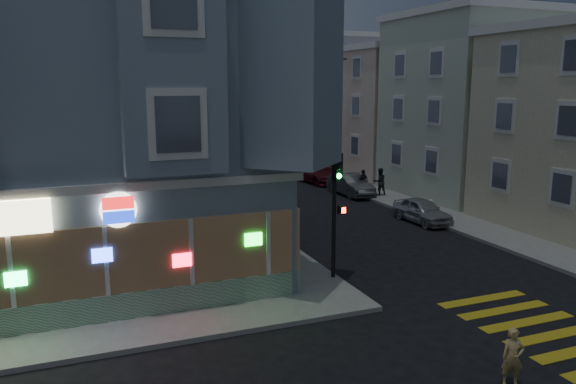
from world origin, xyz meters
TOP-DOWN VIEW (x-y plane):
  - ground at (0.00, 0.00)m, footprint 120.00×120.00m
  - sidewalk_ne at (23.00, 23.00)m, footprint 24.00×42.00m
  - corner_building at (-6.00, 10.98)m, footprint 14.60×14.60m
  - row_house_b at (19.50, 16.00)m, footprint 12.00×8.60m
  - row_house_c at (19.50, 25.00)m, footprint 12.00×8.60m
  - row_house_d at (19.50, 34.00)m, footprint 12.00×8.60m
  - utility_pole at (12.00, 24.00)m, footprint 2.20×0.30m
  - street_tree_near at (12.20, 30.00)m, footprint 3.00×3.00m
  - street_tree_far at (12.20, 38.00)m, footprint 3.00×3.00m
  - running_child at (3.50, -2.80)m, footprint 0.59×0.51m
  - pedestrian_a at (12.04, 17.34)m, footprint 0.85×0.69m
  - pedestrian_b at (11.30, 18.04)m, footprint 0.96×0.69m
  - parked_car_a at (10.70, 10.99)m, footprint 1.55×3.65m
  - parked_car_b at (10.70, 18.56)m, footprint 1.46×4.07m
  - parked_car_c at (10.70, 23.76)m, footprint 2.55×5.07m
  - parked_car_d at (8.65, 28.96)m, footprint 2.84×5.21m
  - traffic_signal at (2.82, 4.89)m, footprint 0.55×0.49m
  - fire_hydrant at (11.65, 11.63)m, footprint 0.49×0.28m

SIDE VIEW (x-z plane):
  - ground at x=0.00m, z-range 0.00..0.00m
  - sidewalk_ne at x=23.00m, z-range 0.00..0.15m
  - fire_hydrant at x=11.65m, z-range 0.17..1.02m
  - parked_car_a at x=10.70m, z-range 0.00..1.23m
  - parked_car_b at x=10.70m, z-range 0.00..1.33m
  - running_child at x=3.50m, z-range 0.00..1.38m
  - parked_car_d at x=8.65m, z-range 0.00..1.39m
  - parked_car_c at x=10.70m, z-range 0.00..1.41m
  - pedestrian_b at x=11.30m, z-range 0.15..1.66m
  - pedestrian_a at x=12.04m, z-range 0.15..1.81m
  - traffic_signal at x=2.82m, z-range 0.93..5.34m
  - street_tree_near at x=12.20m, z-range 1.29..6.59m
  - street_tree_far at x=12.20m, z-range 1.29..6.59m
  - row_house_c at x=19.50m, z-range 0.15..9.15m
  - utility_pole at x=12.00m, z-range 0.30..9.30m
  - row_house_b at x=19.50m, z-range 0.15..10.65m
  - row_house_d at x=19.50m, z-range 0.15..10.65m
  - corner_building at x=-6.00m, z-range 0.12..11.52m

